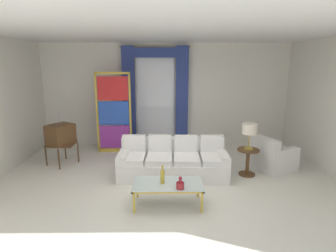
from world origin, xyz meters
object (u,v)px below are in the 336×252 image
Objects in this scene: coffee_table at (168,185)px; peacock_figurine at (132,148)px; bottle_crystal_tall at (180,185)px; round_side_table at (248,160)px; bottle_blue_decanter at (162,176)px; armchair_white at (271,157)px; couch_white_long at (173,162)px; vintage_tv at (61,135)px; table_lamp_brass at (250,130)px; stained_glass_divider at (114,115)px.

peacock_figurine is (-0.94, 2.60, -0.15)m from coffee_table.
bottle_crystal_tall is 2.19m from round_side_table.
bottle_crystal_tall is at bearing -35.60° from bottle_blue_decanter.
coffee_table is 2.92m from armchair_white.
armchair_white is (2.30, 0.31, -0.02)m from couch_white_long.
bottle_blue_decanter reaches higher than peacock_figurine.
couch_white_long reaches higher than bottle_blue_decanter.
coffee_table is at bearing 4.87° from bottle_blue_decanter.
table_lamp_brass is at bearing -9.43° from vintage_tv.
bottle_blue_decanter reaches higher than bottle_crystal_tall.
round_side_table reaches higher than peacock_figurine.
bottle_blue_decanter is 2.76m from peacock_figurine.
table_lamp_brass is (1.57, 1.52, 0.55)m from bottle_crystal_tall.
stained_glass_divider is (-1.57, 1.63, 0.75)m from couch_white_long.
stained_glass_divider is 3.69m from round_side_table.
armchair_white is (2.42, 1.63, -0.08)m from coffee_table.
stained_glass_divider is 3.70× the size of round_side_table.
coffee_table is 2.20m from round_side_table.
round_side_table is (1.57, 1.52, -0.13)m from bottle_crystal_tall.
armchair_white is 1.79× the size of peacock_figurine.
couch_white_long is 1.56m from bottle_crystal_tall.
coffee_table is at bearing -95.28° from couch_white_long.
armchair_white reaches higher than bottle_crystal_tall.
stained_glass_divider is (-1.45, 2.96, 0.69)m from coffee_table.
table_lamp_brass is (1.86, 1.31, 0.48)m from bottle_blue_decanter.
vintage_tv is 2.36× the size of table_lamp_brass.
bottle_blue_decanter is 3.30m from stained_glass_divider.
stained_glass_divider reaches higher than armchair_white.
stained_glass_divider is 1.04m from peacock_figurine.
couch_white_long reaches higher than bottle_crystal_tall.
table_lamp_brass is at bearing 36.35° from coffee_table.
bottle_crystal_tall is at bearing -135.88° from table_lamp_brass.
vintage_tv is 2.24× the size of peacock_figurine.
couch_white_long reaches higher than peacock_figurine.
armchair_white is at bearing -18.93° from stained_glass_divider.
armchair_white is 0.73m from round_side_table.
vintage_tv is 0.61× the size of stained_glass_divider.
bottle_blue_decanter is 0.58× the size of table_lamp_brass.
stained_glass_divider reaches higher than peacock_figurine.
armchair_white is 0.49× the size of stained_glass_divider.
couch_white_long is 1.97× the size of coffee_table.
bottle_blue_decanter is 2.33m from table_lamp_brass.
armchair_white is at bearing 27.05° from table_lamp_brass.
round_side_table is 1.04× the size of table_lamp_brass.
table_lamp_brass reaches higher than coffee_table.
table_lamp_brass is (3.22, -1.66, -0.03)m from stained_glass_divider.
bottle_crystal_tall is 2.25m from table_lamp_brass.
bottle_crystal_tall is 0.36× the size of peacock_figurine.
armchair_white is (4.99, -0.39, -0.44)m from vintage_tv.
vintage_tv reaches higher than round_side_table.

